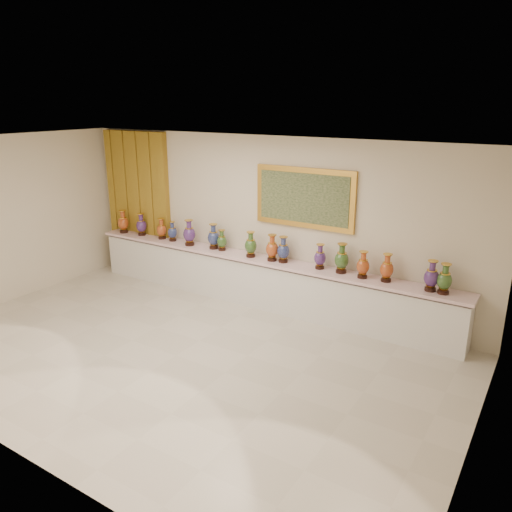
% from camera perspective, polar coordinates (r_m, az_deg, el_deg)
% --- Properties ---
extents(ground, '(8.00, 8.00, 0.00)m').
position_cam_1_polar(ground, '(7.52, -9.15, -11.18)').
color(ground, beige).
rests_on(ground, ground).
extents(room, '(8.00, 8.00, 8.00)m').
position_cam_1_polar(room, '(10.24, -10.84, 5.95)').
color(room, beige).
rests_on(room, ground).
extents(counter, '(7.28, 0.48, 0.90)m').
position_cam_1_polar(counter, '(8.99, 0.24, -2.96)').
color(counter, white).
rests_on(counter, ground).
extents(vase_0, '(0.24, 0.24, 0.48)m').
position_cam_1_polar(vase_0, '(10.80, -14.93, 3.70)').
color(vase_0, black).
rests_on(vase_0, counter).
extents(vase_1, '(0.26, 0.26, 0.45)m').
position_cam_1_polar(vase_1, '(10.50, -12.96, 3.41)').
color(vase_1, black).
rests_on(vase_1, counter).
extents(vase_2, '(0.23, 0.23, 0.42)m').
position_cam_1_polar(vase_2, '(10.14, -10.74, 2.97)').
color(vase_2, black).
rests_on(vase_2, counter).
extents(vase_3, '(0.20, 0.20, 0.39)m').
position_cam_1_polar(vase_3, '(9.96, -9.53, 2.70)').
color(vase_3, black).
rests_on(vase_3, counter).
extents(vase_4, '(0.26, 0.26, 0.50)m').
position_cam_1_polar(vase_4, '(9.59, -7.63, 2.52)').
color(vase_4, black).
rests_on(vase_4, counter).
extents(vase_5, '(0.24, 0.24, 0.48)m').
position_cam_1_polar(vase_5, '(9.33, -4.87, 2.11)').
color(vase_5, black).
rests_on(vase_5, counter).
extents(vase_6, '(0.22, 0.22, 0.39)m').
position_cam_1_polar(vase_6, '(9.22, -3.92, 1.71)').
color(vase_6, black).
rests_on(vase_6, counter).
extents(vase_7, '(0.28, 0.28, 0.46)m').
position_cam_1_polar(vase_7, '(8.80, -0.61, 1.20)').
color(vase_7, black).
rests_on(vase_7, counter).
extents(vase_8, '(0.26, 0.26, 0.47)m').
position_cam_1_polar(vase_8, '(8.60, 1.86, 0.81)').
color(vase_8, black).
rests_on(vase_8, counter).
extents(vase_9, '(0.26, 0.26, 0.46)m').
position_cam_1_polar(vase_9, '(8.53, 3.14, 0.60)').
color(vase_9, black).
rests_on(vase_9, counter).
extents(vase_10, '(0.23, 0.23, 0.42)m').
position_cam_1_polar(vase_10, '(8.26, 7.32, -0.19)').
color(vase_10, black).
rests_on(vase_10, counter).
extents(vase_11, '(0.23, 0.23, 0.49)m').
position_cam_1_polar(vase_11, '(8.10, 9.76, -0.42)').
color(vase_11, black).
rests_on(vase_11, counter).
extents(vase_12, '(0.23, 0.23, 0.43)m').
position_cam_1_polar(vase_12, '(7.94, 12.12, -1.13)').
color(vase_12, black).
rests_on(vase_12, counter).
extents(vase_13, '(0.22, 0.22, 0.44)m').
position_cam_1_polar(vase_13, '(7.87, 14.72, -1.46)').
color(vase_13, black).
rests_on(vase_13, counter).
extents(vase_14, '(0.26, 0.26, 0.46)m').
position_cam_1_polar(vase_14, '(7.68, 19.42, -2.31)').
color(vase_14, black).
rests_on(vase_14, counter).
extents(vase_15, '(0.25, 0.25, 0.45)m').
position_cam_1_polar(vase_15, '(7.63, 20.74, -2.61)').
color(vase_15, black).
rests_on(vase_15, counter).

